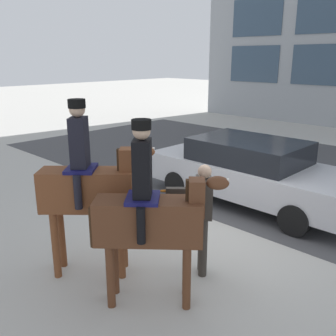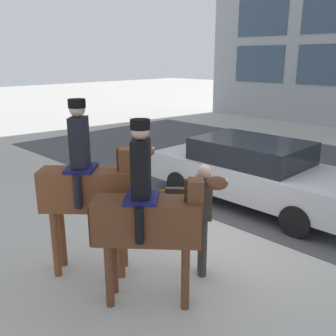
% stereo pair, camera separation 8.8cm
% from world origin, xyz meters
% --- Properties ---
extents(ground_plane, '(80.00, 80.00, 0.00)m').
position_xyz_m(ground_plane, '(0.00, 0.00, 0.00)').
color(ground_plane, '#B2AFA8').
extents(road_surface, '(20.48, 8.50, 0.01)m').
position_xyz_m(road_surface, '(0.00, 4.75, 0.00)').
color(road_surface, '#444447').
rests_on(road_surface, ground_plane).
extents(mounted_horse_lead, '(1.43, 1.38, 2.64)m').
position_xyz_m(mounted_horse_lead, '(-0.53, -2.31, 1.40)').
color(mounted_horse_lead, brown).
rests_on(mounted_horse_lead, ground_plane).
extents(mounted_horse_companion, '(1.47, 1.37, 2.48)m').
position_xyz_m(mounted_horse_companion, '(0.64, -2.19, 1.26)').
color(mounted_horse_companion, '#59331E').
rests_on(mounted_horse_companion, ground_plane).
extents(pedestrian_bystander, '(0.63, 0.85, 1.73)m').
position_xyz_m(pedestrian_bystander, '(0.69, -1.19, 1.02)').
color(pedestrian_bystander, '#332D28').
rests_on(pedestrian_bystander, ground_plane).
extents(street_car_near_lane, '(4.79, 2.00, 1.44)m').
position_xyz_m(street_car_near_lane, '(-0.39, 1.89, 0.75)').
color(street_car_near_lane, '#B7B7BC').
rests_on(street_car_near_lane, ground_plane).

